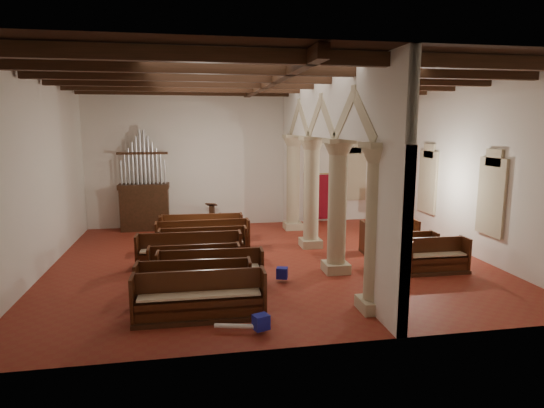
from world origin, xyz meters
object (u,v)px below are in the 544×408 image
(pipe_organ, at_px, (144,198))
(processional_banner, at_px, (381,212))
(nave_pew_0, at_px, (200,304))
(lectern, at_px, (212,217))
(aisle_pew_0, at_px, (436,261))

(pipe_organ, distance_m, processional_banner, 10.27)
(nave_pew_0, bearing_deg, lectern, 86.49)
(pipe_organ, distance_m, lectern, 3.00)
(nave_pew_0, distance_m, aisle_pew_0, 7.52)
(lectern, distance_m, aisle_pew_0, 9.94)
(pipe_organ, xyz_separation_m, nave_pew_0, (2.11, -9.78, -1.00))
(lectern, height_order, nave_pew_0, nave_pew_0)
(nave_pew_0, bearing_deg, processional_banner, 46.45)
(aisle_pew_0, bearing_deg, pipe_organ, 141.89)
(processional_banner, height_order, aisle_pew_0, processional_banner)
(lectern, bearing_deg, nave_pew_0, -74.35)
(lectern, bearing_deg, aisle_pew_0, -29.59)
(processional_banner, bearing_deg, pipe_organ, 150.14)
(lectern, bearing_deg, processional_banner, 7.69)
(aisle_pew_0, bearing_deg, lectern, 131.47)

